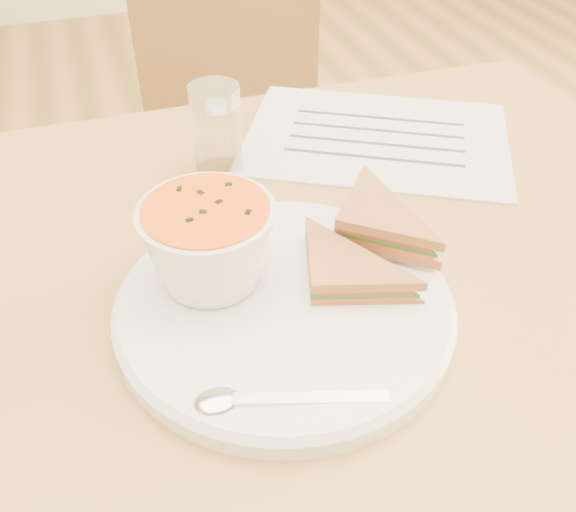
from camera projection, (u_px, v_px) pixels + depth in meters
name	position (u px, v px, depth m)	size (l,w,h in m)	color
dining_table	(279.00, 460.00, 0.89)	(1.00, 0.70, 0.75)	#A57033
chair_far	(253.00, 206.00, 1.30)	(0.36, 0.36, 0.81)	brown
plate	(284.00, 307.00, 0.58)	(0.31, 0.31, 0.02)	white
soup_bowl	(209.00, 248.00, 0.57)	(0.12, 0.12, 0.08)	white
sandwich_half_a	(311.00, 299.00, 0.56)	(0.10, 0.10, 0.03)	#A9643B
sandwich_half_b	(334.00, 233.00, 0.61)	(0.10, 0.10, 0.03)	#A9643B
spoon	(287.00, 399.00, 0.48)	(0.18, 0.04, 0.01)	silver
paper_menu	(377.00, 138.00, 0.83)	(0.33, 0.24, 0.00)	silver
condiment_shaker	(216.00, 129.00, 0.74)	(0.06, 0.06, 0.11)	silver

